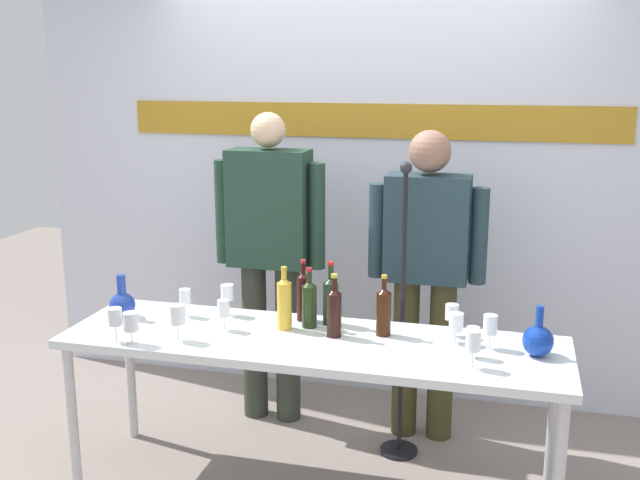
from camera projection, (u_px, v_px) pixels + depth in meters
back_wall at (368, 152)px, 4.50m from camera, size 4.23×0.11×3.00m
display_table at (312, 351)px, 3.47m from camera, size 2.33×0.66×0.78m
decanter_blue_left at (122, 304)px, 3.73m from camera, size 0.13×0.13×0.22m
decanter_blue_right at (538, 340)px, 3.24m from camera, size 0.14×0.14×0.23m
presenter_left at (270, 247)px, 4.18m from camera, size 0.63×0.22×1.77m
presenter_right at (426, 265)px, 3.97m from camera, size 0.63×0.22×1.69m
wine_bottle_0 at (303, 295)px, 3.68m from camera, size 0.07×0.07×0.31m
wine_bottle_1 at (334, 310)px, 3.46m from camera, size 0.07×0.07×0.30m
wine_bottle_2 at (309, 302)px, 3.58m from camera, size 0.07×0.07×0.30m
wine_bottle_3 at (331, 299)px, 3.62m from camera, size 0.07×0.07×0.31m
wine_bottle_4 at (384, 310)px, 3.47m from camera, size 0.07×0.07×0.29m
wine_bottle_5 at (284, 302)px, 3.55m from camera, size 0.07×0.07×0.31m
wine_glass_left_0 at (177, 315)px, 3.41m from camera, size 0.07×0.07×0.17m
wine_glass_left_1 at (115, 317)px, 3.39m from camera, size 0.06×0.06×0.16m
wine_glass_left_2 at (227, 293)px, 3.76m from camera, size 0.07×0.07×0.16m
wine_glass_left_3 at (131, 322)px, 3.36m from camera, size 0.07×0.07×0.15m
wine_glass_left_4 at (224, 309)px, 3.55m from camera, size 0.06×0.06×0.15m
wine_glass_left_5 at (185, 297)px, 3.74m from camera, size 0.06×0.06×0.14m
wine_glass_right_0 at (490, 325)px, 3.31m from camera, size 0.06×0.06×0.16m
wine_glass_right_1 at (473, 342)px, 3.09m from camera, size 0.06×0.06×0.16m
wine_glass_right_2 at (452, 313)px, 3.47m from camera, size 0.06×0.06×0.15m
wine_glass_right_3 at (456, 323)px, 3.38m from camera, size 0.07×0.07×0.14m
wine_glass_right_4 at (473, 337)px, 3.21m from camera, size 0.06×0.06×0.14m
microphone_stand at (401, 360)px, 3.87m from camera, size 0.20×0.20×1.55m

